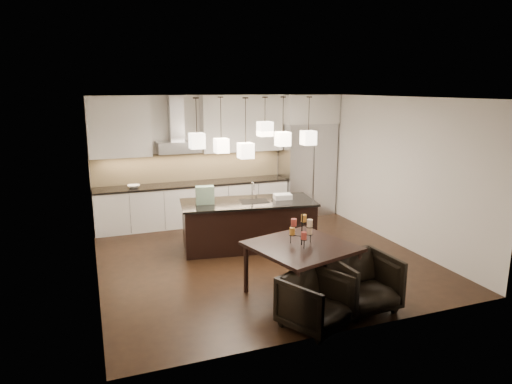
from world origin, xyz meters
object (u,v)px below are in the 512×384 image
object	(u,v)px
refrigerator	(307,169)
island_body	(248,225)
armchair_right	(363,282)
armchair_left	(315,302)
dining_table	(301,270)

from	to	relation	value
refrigerator	island_body	bearing A→B (deg)	-139.77
island_body	armchair_right	world-z (taller)	island_body
refrigerator	armchair_right	xyz separation A→B (m)	(-1.47, -4.67, -0.70)
refrigerator	island_body	world-z (taller)	refrigerator
island_body	refrigerator	bearing A→B (deg)	48.49
refrigerator	armchair_left	size ratio (longest dim) A/B	2.83
island_body	dining_table	bearing A→B (deg)	-81.45
armchair_right	island_body	bearing A→B (deg)	99.04
island_body	dining_table	distance (m)	2.25
dining_table	armchair_left	size ratio (longest dim) A/B	1.71
island_body	dining_table	size ratio (longest dim) A/B	1.85
armchair_right	refrigerator	bearing A→B (deg)	69.06
armchair_left	armchair_right	distance (m)	0.88
island_body	armchair_right	distance (m)	2.95
refrigerator	armchair_left	xyz separation A→B (m)	(-2.32, -4.90, -0.73)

